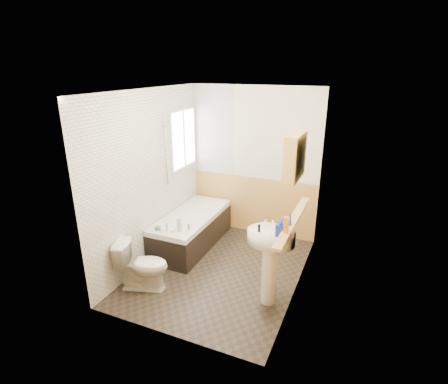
{
  "coord_description": "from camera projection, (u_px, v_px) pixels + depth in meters",
  "views": [
    {
      "loc": [
        1.77,
        -3.98,
        2.79
      ],
      "look_at": [
        0.0,
        0.15,
        1.15
      ],
      "focal_mm": 28.0,
      "sensor_mm": 36.0,
      "label": 1
    }
  ],
  "objects": [
    {
      "name": "floor",
      "position": [
        220.0,
        270.0,
        5.05
      ],
      "size": [
        2.8,
        2.8,
        0.0
      ],
      "primitive_type": "plane",
      "color": "black",
      "rests_on": "ground"
    },
    {
      "name": "window",
      "position": [
        184.0,
        139.0,
        5.69
      ],
      "size": [
        0.03,
        0.79,
        0.99
      ],
      "color": "white",
      "rests_on": "wall_left"
    },
    {
      "name": "pine_shelf",
      "position": [
        293.0,
        220.0,
        4.15
      ],
      "size": [
        0.1,
        1.55,
        0.03
      ],
      "primitive_type": "cube",
      "color": "#DEAD5B",
      "rests_on": "wall_right"
    },
    {
      "name": "wainscot_back",
      "position": [
        252.0,
        205.0,
        6.07
      ],
      "size": [
        2.2,
        0.01,
        1.0
      ],
      "primitive_type": "cube",
      "color": "#DEAD5B",
      "rests_on": "wall_back"
    },
    {
      "name": "toilet",
      "position": [
        143.0,
        265.0,
        4.55
      ],
      "size": [
        0.75,
        0.56,
        0.66
      ],
      "primitive_type": "imported",
      "rotation": [
        0.0,
        0.0,
        1.88
      ],
      "color": "white",
      "rests_on": "floor"
    },
    {
      "name": "bathtub",
      "position": [
        192.0,
        229.0,
        5.67
      ],
      "size": [
        0.7,
        1.63,
        0.68
      ],
      "color": "black",
      "rests_on": "floor"
    },
    {
      "name": "shower_riser",
      "position": [
        166.0,
        143.0,
        5.17
      ],
      "size": [
        0.1,
        0.07,
        1.11
      ],
      "color": "silver",
      "rests_on": "wall_left"
    },
    {
      "name": "ceiling",
      "position": [
        219.0,
        90.0,
        4.19
      ],
      "size": [
        2.8,
        2.8,
        0.0
      ],
      "primitive_type": "plane",
      "rotation": [
        3.14,
        0.0,
        0.0
      ],
      "color": "white",
      "rests_on": "ground"
    },
    {
      "name": "blue_gel",
      "position": [
        179.0,
        225.0,
        4.97
      ],
      "size": [
        0.06,
        0.04,
        0.2
      ],
      "primitive_type": "cube",
      "rotation": [
        0.0,
        0.0,
        -0.02
      ],
      "color": "silver",
      "rests_on": "bathtub"
    },
    {
      "name": "medicine_cabinet",
      "position": [
        295.0,
        156.0,
        3.84
      ],
      "size": [
        0.14,
        0.57,
        0.51
      ],
      "color": "#DEAD5B",
      "rests_on": "wall_right"
    },
    {
      "name": "cream_jar",
      "position": [
        158.0,
        228.0,
        5.04
      ],
      "size": [
        0.1,
        0.1,
        0.05
      ],
      "primitive_type": "cylinder",
      "rotation": [
        0.0,
        0.0,
        -0.24
      ],
      "color": "#388447",
      "rests_on": "bathtub"
    },
    {
      "name": "wainscot_front",
      "position": [
        166.0,
        296.0,
        3.68
      ],
      "size": [
        2.2,
        0.01,
        1.0
      ],
      "primitive_type": "cube",
      "color": "#DEAD5B",
      "rests_on": "wall_front"
    },
    {
      "name": "black_jar",
      "position": [
        302.0,
        202.0,
        4.58
      ],
      "size": [
        0.08,
        0.08,
        0.04
      ],
      "primitive_type": "cylinder",
      "rotation": [
        0.0,
        0.0,
        0.27
      ],
      "color": "silver",
      "rests_on": "pine_shelf"
    },
    {
      "name": "foam_can",
      "position": [
        286.0,
        225.0,
        3.78
      ],
      "size": [
        0.07,
        0.07,
        0.18
      ],
      "primitive_type": "cylinder",
      "rotation": [
        0.0,
        0.0,
        -0.41
      ],
      "color": "orange",
      "rests_on": "pine_shelf"
    },
    {
      "name": "tile_return_back",
      "position": [
        214.0,
        130.0,
        5.91
      ],
      "size": [
        0.75,
        0.01,
        1.5
      ],
      "primitive_type": "cube",
      "color": "white",
      "rests_on": "wall_back"
    },
    {
      "name": "wall_right",
      "position": [
        304.0,
        201.0,
        4.21
      ],
      "size": [
        0.02,
        2.8,
        2.5
      ],
      "primitive_type": "cube",
      "color": "#EEE7C5",
      "rests_on": "ground"
    },
    {
      "name": "soap_bottle",
      "position": [
        280.0,
        232.0,
        3.92
      ],
      "size": [
        0.1,
        0.22,
        0.1
      ],
      "primitive_type": "imported",
      "rotation": [
        0.0,
        0.0,
        0.01
      ],
      "color": "#19339E",
      "rests_on": "sink"
    },
    {
      "name": "green_bottle",
      "position": [
        291.0,
        217.0,
        3.95
      ],
      "size": [
        0.04,
        0.04,
        0.19
      ],
      "primitive_type": "cone",
      "rotation": [
        0.0,
        0.0,
        0.02
      ],
      "color": "#19339E",
      "rests_on": "pine_shelf"
    },
    {
      "name": "clear_bottle",
      "position": [
        259.0,
        228.0,
        4.02
      ],
      "size": [
        0.04,
        0.04,
        0.09
      ],
      "primitive_type": "cylinder",
      "rotation": [
        0.0,
        0.0,
        0.21
      ],
      "color": "black",
      "rests_on": "sink"
    },
    {
      "name": "wainscot_right",
      "position": [
        297.0,
        255.0,
        4.47
      ],
      "size": [
        0.01,
        2.8,
        1.0
      ],
      "primitive_type": "cube",
      "color": "#DEAD5B",
      "rests_on": "wall_right"
    },
    {
      "name": "tile_cladding_left",
      "position": [
        151.0,
        179.0,
        5.02
      ],
      "size": [
        0.01,
        2.8,
        2.5
      ],
      "primitive_type": "cube",
      "color": "white",
      "rests_on": "wall_left"
    },
    {
      "name": "wall_front",
      "position": [
        161.0,
        233.0,
        3.4
      ],
      "size": [
        2.2,
        0.02,
        2.5
      ],
      "primitive_type": "cube",
      "color": "#EEE7C5",
      "rests_on": "ground"
    },
    {
      "name": "wall_left",
      "position": [
        149.0,
        178.0,
        5.03
      ],
      "size": [
        0.02,
        2.8,
        2.5
      ],
      "primitive_type": "cube",
      "color": "#EEE7C5",
      "rests_on": "ground"
    },
    {
      "name": "sink",
      "position": [
        270.0,
        252.0,
        4.14
      ],
      "size": [
        0.57,
        0.46,
        1.1
      ],
      "rotation": [
        0.0,
        0.0,
        0.11
      ],
      "color": "white",
      "rests_on": "floor"
    },
    {
      "name": "wall_back",
      "position": [
        254.0,
        163.0,
        5.83
      ],
      "size": [
        2.2,
        0.02,
        2.5
      ],
      "primitive_type": "cube",
      "color": "#EEE7C5",
      "rests_on": "ground"
    },
    {
      "name": "orange_bottle",
      "position": [
        189.0,
        227.0,
        5.06
      ],
      "size": [
        0.03,
        0.03,
        0.08
      ],
      "primitive_type": "cylinder",
      "rotation": [
        0.0,
        0.0,
        -0.01
      ],
      "color": "#388447",
      "rests_on": "bathtub"
    }
  ]
}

